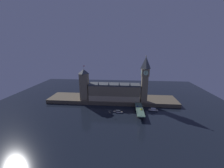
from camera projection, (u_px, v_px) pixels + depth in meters
ground_plane at (110, 111)px, 205.05m from camera, size 400.00×400.00×0.00m
embankment at (112, 99)px, 241.81m from camera, size 220.00×42.00×6.14m
parliament_hall at (114, 92)px, 229.32m from camera, size 83.52×21.14×32.95m
clock_tower at (145, 78)px, 214.26m from camera, size 11.77×11.88×73.57m
victoria_tower at (84, 84)px, 227.65m from camera, size 13.31×13.31×57.49m
bridge at (139, 110)px, 195.27m from camera, size 10.05×46.00×7.20m
car_northbound_lead at (138, 106)px, 201.32m from camera, size 2.01×4.10×1.49m
car_southbound_lead at (141, 109)px, 191.92m from camera, size 2.05×4.14×1.43m
pedestrian_near_rail at (137, 111)px, 184.67m from camera, size 0.38×0.38×1.71m
pedestrian_mid_walk at (143, 108)px, 194.97m from camera, size 0.38×0.38×1.58m
street_lamp_near at (137, 111)px, 179.92m from camera, size 1.34×0.60×6.35m
street_lamp_mid at (143, 106)px, 193.34m from camera, size 1.34×0.60×5.93m
street_lamp_far at (135, 102)px, 208.30m from camera, size 1.34×0.60×6.12m
boat_upstream at (118, 112)px, 198.85m from camera, size 15.11×5.91×3.58m
boat_downstream at (153, 110)px, 203.79m from camera, size 15.00×6.10×4.61m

